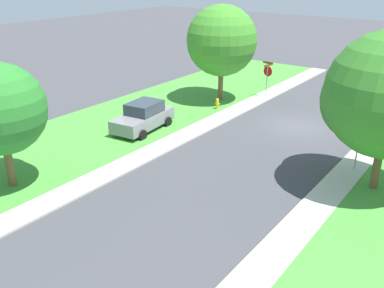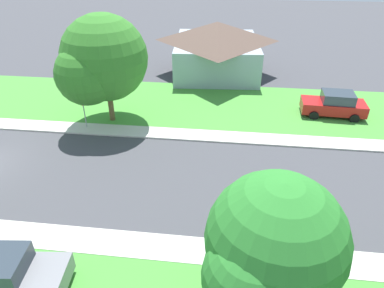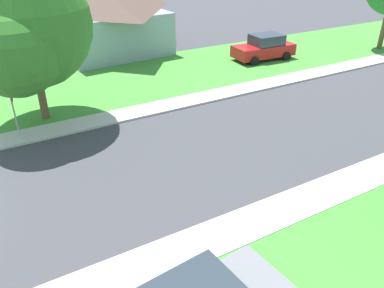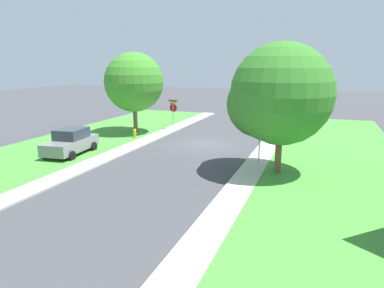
{
  "view_description": "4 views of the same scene",
  "coord_description": "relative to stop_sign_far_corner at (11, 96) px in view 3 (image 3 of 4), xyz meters",
  "views": [
    {
      "loc": [
        -9.82,
        24.82,
        9.49
      ],
      "look_at": [
        1.66,
        9.01,
        1.4
      ],
      "focal_mm": 40.98,
      "sensor_mm": 36.0,
      "label": 1
    },
    {
      "loc": [
        14.4,
        13.71,
        11.03
      ],
      "look_at": [
        -1.37,
        11.84,
        1.4
      ],
      "focal_mm": 32.39,
      "sensor_mm": 36.0,
      "label": 2
    },
    {
      "loc": [
        11.55,
        3.72,
        7.77
      ],
      "look_at": [
        1.6,
        9.37,
        1.4
      ],
      "focal_mm": 35.4,
      "sensor_mm": 36.0,
      "label": 3
    },
    {
      "loc": [
        -8.23,
        25.12,
        5.99
      ],
      "look_at": [
        -1.25,
        6.17,
        1.4
      ],
      "focal_mm": 33.33,
      "sensor_mm": 36.0,
      "label": 4
    }
  ],
  "objects": [
    {
      "name": "sidewalk_west",
      "position": [
        0.17,
        7.58,
        -1.84
      ],
      "size": [
        1.4,
        56.0,
        0.1
      ],
      "primitive_type": "cube",
      "color": "beige",
      "rests_on": "ground"
    },
    {
      "name": "lawn_west",
      "position": [
        -4.53,
        7.58,
        -1.85
      ],
      "size": [
        8.0,
        56.0,
        0.08
      ],
      "primitive_type": "cube",
      "color": "#479338",
      "rests_on": "ground"
    },
    {
      "name": "stop_sign_far_corner",
      "position": [
        0.0,
        0.0,
        0.0
      ],
      "size": [
        0.92,
        0.92,
        2.77
      ],
      "color": "#9E9EA3",
      "rests_on": "ground"
    },
    {
      "name": "house_left_setback",
      "position": [
        -11.76,
        7.83,
        0.49
      ],
      "size": [
        9.54,
        8.43,
        4.6
      ],
      "color": "#93A3B2",
      "rests_on": "ground"
    },
    {
      "name": "car_red_across_road",
      "position": [
        -3.84,
        16.56,
        -1.01
      ],
      "size": [
        2.2,
        4.39,
        1.76
      ],
      "color": "red",
      "rests_on": "ground"
    },
    {
      "name": "sidewalk_east",
      "position": [
        9.57,
        7.58,
        -1.84
      ],
      "size": [
        1.4,
        56.0,
        0.1
      ],
      "primitive_type": "cube",
      "color": "beige",
      "rests_on": "ground"
    },
    {
      "name": "tree_sidewalk_far",
      "position": [
        -0.96,
        1.12,
        2.34
      ],
      "size": [
        5.85,
        5.44,
        7.13
      ],
      "color": "brown",
      "rests_on": "ground"
    }
  ]
}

